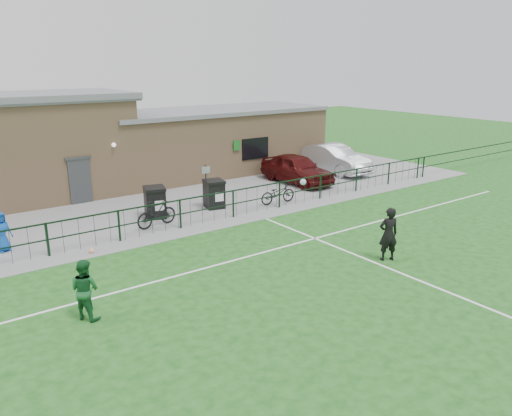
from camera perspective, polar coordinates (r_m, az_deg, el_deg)
ground at (r=14.91m, az=11.56°, el=-9.20°), size 90.00×90.00×0.00m
paving_strip at (r=25.39m, az=-11.39°, el=1.57°), size 34.00×13.00×0.02m
pitch_line_touch at (r=20.54m, az=-4.61°, el=-1.69°), size 28.00×0.10×0.01m
pitch_line_mid at (r=17.59m, az=1.93°, el=-4.80°), size 28.00×0.10×0.01m
pitch_line_perp at (r=16.34m, az=16.36°, el=-7.20°), size 0.10×16.00×0.01m
perimeter_fence at (r=20.53m, az=-4.94°, el=0.03°), size 28.00×0.10×1.20m
wheelie_bin_left at (r=21.43m, az=-11.48°, el=0.55°), size 1.03×1.11×1.22m
wheelie_bin_right at (r=22.50m, az=-4.82°, el=1.52°), size 0.95×1.03×1.18m
sign_post at (r=22.30m, az=-5.73°, el=2.45°), size 0.06×0.06×2.00m
car_maroon at (r=27.14m, az=4.68°, el=4.51°), size 1.93×4.63×1.56m
car_silver at (r=30.12m, az=8.84°, el=5.61°), size 1.77×4.95×1.63m
bicycle_d at (r=20.20m, az=-11.30°, el=-0.61°), size 1.87×0.80×1.09m
bicycle_e at (r=23.12m, az=2.50°, el=1.69°), size 1.86×0.75×0.96m
spectator_child at (r=19.29m, az=-27.10°, el=-2.43°), size 0.81×0.67×1.42m
goalkeeper_kick at (r=16.99m, az=14.69°, el=-2.78°), size 1.65×3.43×2.37m
outfield_player at (r=13.54m, az=-18.98°, el=-8.79°), size 0.92×0.98×1.60m
ball_ground at (r=18.16m, az=-18.28°, el=-4.65°), size 0.19×0.19×0.19m
clubhouse at (r=27.34m, az=-16.03°, el=7.05°), size 24.25×5.40×4.96m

